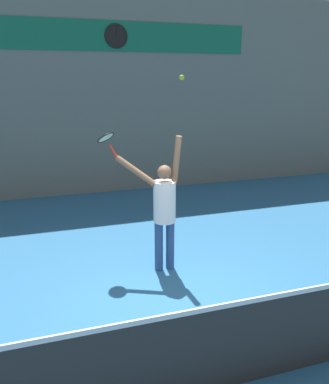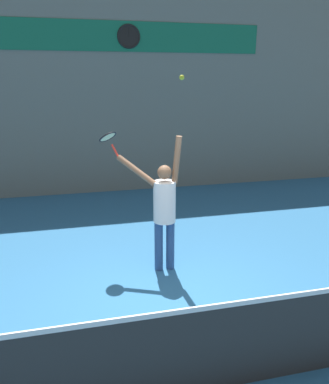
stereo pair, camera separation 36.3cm
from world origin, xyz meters
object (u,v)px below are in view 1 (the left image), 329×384
Objects in this scene: tennis_player at (164,206)px; tennis_ball at (182,77)px; scoreboard_clock at (116,36)px; tennis_racket at (107,139)px.

tennis_ball reaches higher than tennis_player.
tennis_player is 1.88m from tennis_ball.
scoreboard_clock is 4.69m from tennis_ball.
tennis_racket is (-0.93, -3.97, -1.87)m from scoreboard_clock.
tennis_racket is (-0.74, 0.53, 0.98)m from tennis_player.
tennis_racket is 1.45m from tennis_ball.
tennis_ball is at bearing -19.62° from tennis_player.
scoreboard_clock is at bearing 87.59° from tennis_player.
tennis_player is at bearing -35.40° from tennis_racket.
tennis_player is 30.75× the size of tennis_ball.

